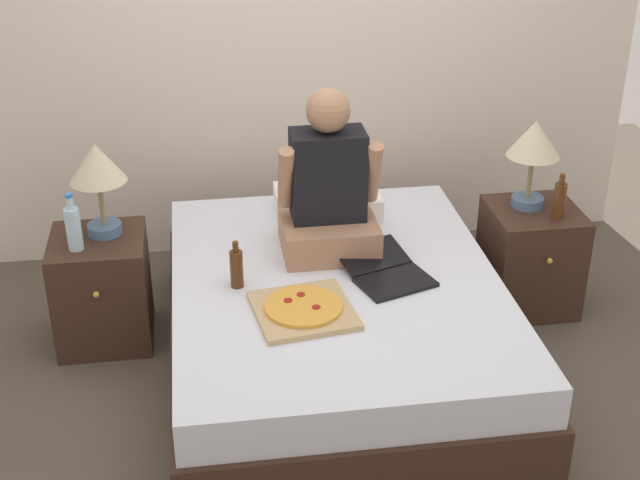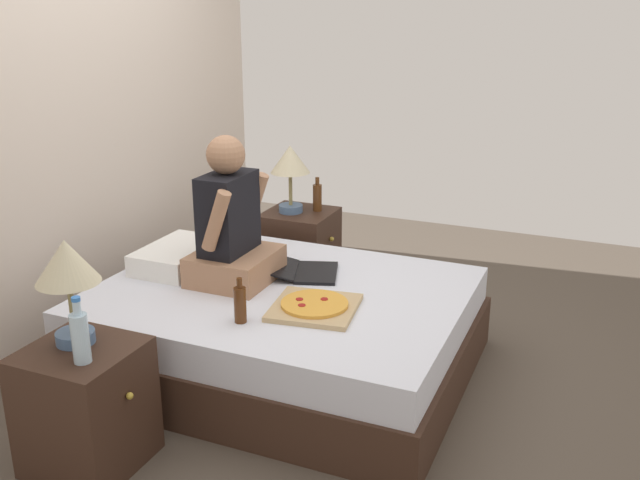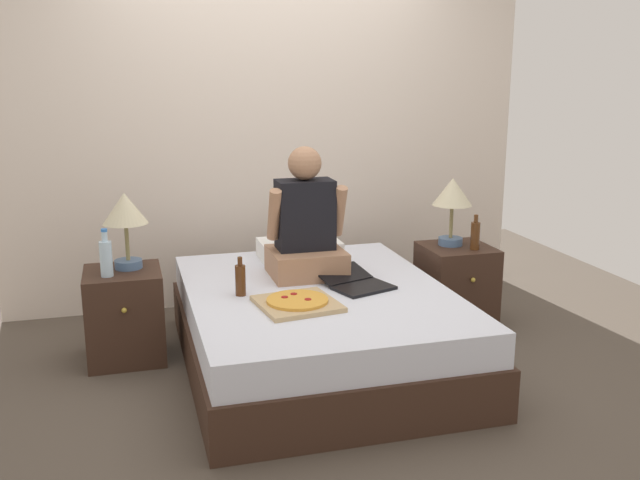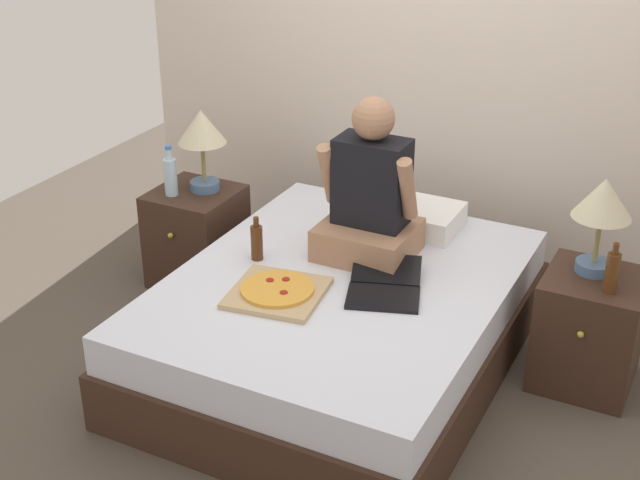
# 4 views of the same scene
# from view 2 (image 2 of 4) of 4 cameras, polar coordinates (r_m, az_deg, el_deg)

# --- Properties ---
(ground_plane) EXTENTS (5.78, 5.78, 0.00)m
(ground_plane) POSITION_cam_2_polar(r_m,az_deg,el_deg) (3.93, -2.91, -10.14)
(ground_plane) COLOR #4C4238
(wall_back) EXTENTS (3.78, 0.12, 2.50)m
(wall_back) POSITION_cam_2_polar(r_m,az_deg,el_deg) (4.25, -19.60, 8.93)
(wall_back) COLOR beige
(wall_back) RESTS_ON ground
(bed) EXTENTS (1.50, 1.92, 0.46)m
(bed) POSITION_cam_2_polar(r_m,az_deg,el_deg) (3.82, -2.97, -7.14)
(bed) COLOR #382319
(bed) RESTS_ON ground
(nightstand_left) EXTENTS (0.44, 0.47, 0.54)m
(nightstand_left) POSITION_cam_2_polar(r_m,az_deg,el_deg) (3.22, -18.20, -12.56)
(nightstand_left) COLOR #382319
(nightstand_left) RESTS_ON ground
(lamp_on_left_nightstand) EXTENTS (0.26, 0.26, 0.45)m
(lamp_on_left_nightstand) POSITION_cam_2_polar(r_m,az_deg,el_deg) (3.03, -19.57, -2.21)
(lamp_on_left_nightstand) COLOR #4C6B93
(lamp_on_left_nightstand) RESTS_ON nightstand_left
(water_bottle) EXTENTS (0.07, 0.07, 0.28)m
(water_bottle) POSITION_cam_2_polar(r_m,az_deg,el_deg) (2.94, -18.64, -7.30)
(water_bottle) COLOR silver
(water_bottle) RESTS_ON nightstand_left
(nightstand_right) EXTENTS (0.44, 0.47, 0.54)m
(nightstand_right) POSITION_cam_2_polar(r_m,az_deg,el_deg) (4.86, -1.62, -0.79)
(nightstand_right) COLOR #382319
(nightstand_right) RESTS_ON ground
(lamp_on_right_nightstand) EXTENTS (0.26, 0.26, 0.45)m
(lamp_on_right_nightstand) POSITION_cam_2_polar(r_m,az_deg,el_deg) (4.69, -2.40, 6.09)
(lamp_on_right_nightstand) COLOR #4C6B93
(lamp_on_right_nightstand) RESTS_ON nightstand_right
(beer_bottle) EXTENTS (0.06, 0.06, 0.23)m
(beer_bottle) POSITION_cam_2_polar(r_m,az_deg,el_deg) (4.77, -0.21, 3.47)
(beer_bottle) COLOR #512D14
(beer_bottle) RESTS_ON nightstand_right
(pillow) EXTENTS (0.52, 0.34, 0.12)m
(pillow) POSITION_cam_2_polar(r_m,az_deg,el_deg) (4.08, -11.22, -1.27)
(pillow) COLOR white
(pillow) RESTS_ON bed
(person_seated) EXTENTS (0.47, 0.40, 0.78)m
(person_seated) POSITION_cam_2_polar(r_m,az_deg,el_deg) (3.77, -7.11, 0.92)
(person_seated) COLOR #A37556
(person_seated) RESTS_ON bed
(laptop) EXTENTS (0.43, 0.49, 0.07)m
(laptop) POSITION_cam_2_polar(r_m,az_deg,el_deg) (3.90, -1.29, -2.46)
(laptop) COLOR black
(laptop) RESTS_ON bed
(pizza_box) EXTENTS (0.45, 0.45, 0.05)m
(pizza_box) POSITION_cam_2_polar(r_m,az_deg,el_deg) (3.46, -0.44, -5.33)
(pizza_box) COLOR tan
(pizza_box) RESTS_ON bed
(beer_bottle_on_bed) EXTENTS (0.06, 0.06, 0.22)m
(beer_bottle_on_bed) POSITION_cam_2_polar(r_m,az_deg,el_deg) (3.33, -6.45, -5.09)
(beer_bottle_on_bed) COLOR #4C2811
(beer_bottle_on_bed) RESTS_ON bed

